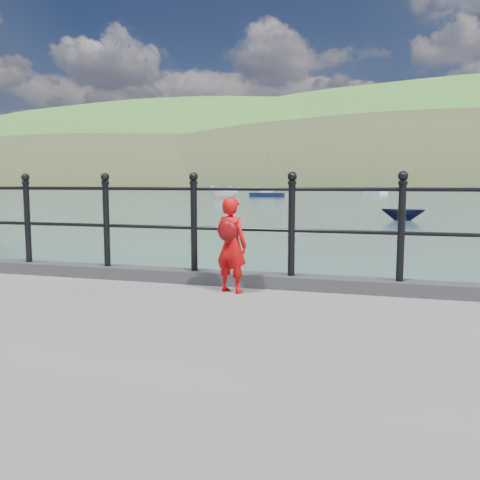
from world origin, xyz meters
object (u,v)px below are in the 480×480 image
(child, at_px, (231,244))
(launch_white, at_px, (225,193))
(launch_navy, at_px, (403,210))
(sailboat_left, at_px, (267,195))
(sailboat_deep, at_px, (375,193))
(railing, at_px, (241,216))

(child, relative_size, launch_white, 0.22)
(launch_navy, relative_size, sailboat_left, 0.32)
(launch_navy, bearing_deg, child, -177.79)
(child, relative_size, sailboat_deep, 0.12)
(child, distance_m, sailboat_deep, 97.42)
(child, height_order, launch_navy, child)
(child, bearing_deg, sailboat_left, -59.77)
(launch_navy, distance_m, sailboat_left, 50.30)
(launch_navy, height_order, sailboat_deep, sailboat_deep)
(launch_white, height_order, sailboat_left, sailboat_left)
(child, distance_m, sailboat_left, 74.76)
(launch_navy, bearing_deg, launch_white, 41.25)
(launch_white, bearing_deg, sailboat_deep, 96.14)
(launch_white, xyz_separation_m, launch_navy, (21.91, -32.98, -0.30))
(launch_navy, relative_size, sailboat_deep, 0.27)
(sailboat_left, bearing_deg, launch_white, -96.02)
(child, relative_size, sailboat_left, 0.14)
(railing, distance_m, launch_white, 62.07)
(railing, height_order, launch_white, railing)
(railing, xyz_separation_m, launch_white, (-19.40, 58.95, -0.88))
(launch_white, bearing_deg, launch_navy, -24.32)
(child, xyz_separation_m, sailboat_deep, (-0.89, 97.40, -1.20))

